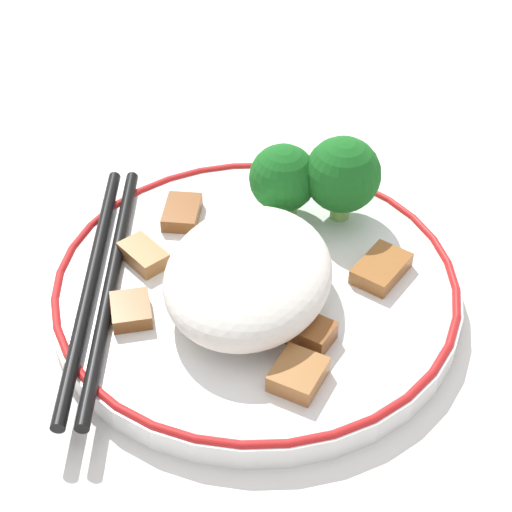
% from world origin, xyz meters
% --- Properties ---
extents(ground_plane, '(3.00, 3.00, 0.00)m').
position_xyz_m(ground_plane, '(0.00, 0.00, 0.00)').
color(ground_plane, silver).
extents(plate, '(0.24, 0.24, 0.02)m').
position_xyz_m(plate, '(0.00, 0.00, 0.01)').
color(plate, white).
rests_on(plate, ground_plane).
extents(rice_mound, '(0.12, 0.09, 0.04)m').
position_xyz_m(rice_mound, '(-0.02, -0.00, 0.04)').
color(rice_mound, white).
rests_on(rice_mound, plate).
extents(broccoli_back_left, '(0.05, 0.05, 0.06)m').
position_xyz_m(broccoli_back_left, '(0.07, -0.04, 0.05)').
color(broccoli_back_left, '#7FB756').
rests_on(broccoli_back_left, plate).
extents(broccoli_back_center, '(0.04, 0.04, 0.05)m').
position_xyz_m(broccoli_back_center, '(0.07, 0.00, 0.04)').
color(broccoli_back_center, '#7FB756').
rests_on(broccoli_back_center, plate).
extents(meat_near_front, '(0.03, 0.04, 0.01)m').
position_xyz_m(meat_near_front, '(0.00, 0.07, 0.02)').
color(meat_near_front, '#9E6633').
rests_on(meat_near_front, plate).
extents(meat_near_left, '(0.03, 0.03, 0.01)m').
position_xyz_m(meat_near_left, '(-0.07, -0.04, 0.02)').
color(meat_near_left, '#9E6633').
rests_on(meat_near_left, plate).
extents(meat_near_right, '(0.04, 0.03, 0.01)m').
position_xyz_m(meat_near_right, '(0.02, -0.07, 0.02)').
color(meat_near_right, '#995B28').
rests_on(meat_near_right, plate).
extents(meat_near_back, '(0.03, 0.03, 0.01)m').
position_xyz_m(meat_near_back, '(-0.05, 0.06, 0.02)').
color(meat_near_back, brown).
rests_on(meat_near_back, plate).
extents(meat_on_rice_edge, '(0.04, 0.03, 0.01)m').
position_xyz_m(meat_on_rice_edge, '(0.05, 0.06, 0.02)').
color(meat_on_rice_edge, brown).
rests_on(meat_on_rice_edge, plate).
extents(meat_mid_left, '(0.03, 0.03, 0.01)m').
position_xyz_m(meat_mid_left, '(-0.04, -0.04, 0.02)').
color(meat_mid_left, brown).
rests_on(meat_mid_left, plate).
extents(chopsticks, '(0.21, 0.07, 0.01)m').
position_xyz_m(chopsticks, '(-0.03, 0.09, 0.02)').
color(chopsticks, black).
rests_on(chopsticks, plate).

